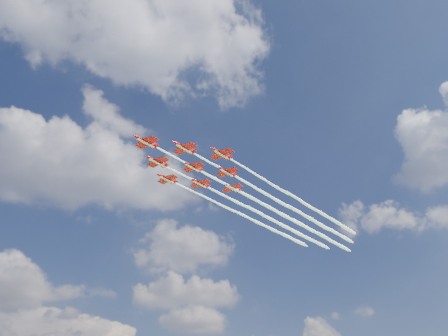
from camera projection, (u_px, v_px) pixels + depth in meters
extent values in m
cylinder|color=#BA0A13|center=(146.00, 142.00, 134.41)|extent=(6.33, 4.88, 0.97)
cone|color=#BA0A13|center=(134.00, 136.00, 131.53)|extent=(2.01, 1.82, 0.97)
cone|color=#BA0A13|center=(156.00, 147.00, 137.12)|extent=(1.59, 1.49, 0.88)
ellipsoid|color=black|center=(141.00, 138.00, 133.45)|extent=(1.97, 1.72, 0.63)
cube|color=#BA0A13|center=(147.00, 143.00, 134.68)|extent=(7.01, 8.27, 0.12)
cube|color=#BA0A13|center=(155.00, 147.00, 136.71)|extent=(2.85, 3.31, 0.11)
cube|color=#BA0A13|center=(155.00, 145.00, 137.23)|extent=(1.23, 0.92, 1.59)
cube|color=silver|center=(146.00, 143.00, 134.19)|extent=(5.87, 4.48, 0.11)
cylinder|color=#BA0A13|center=(184.00, 148.00, 137.37)|extent=(6.33, 4.88, 0.97)
cone|color=#BA0A13|center=(174.00, 142.00, 134.49)|extent=(2.01, 1.82, 0.97)
cone|color=#BA0A13|center=(194.00, 153.00, 140.08)|extent=(1.59, 1.49, 0.88)
ellipsoid|color=black|center=(180.00, 145.00, 136.42)|extent=(1.97, 1.72, 0.63)
cube|color=#BA0A13|center=(185.00, 149.00, 137.64)|extent=(7.01, 8.27, 0.12)
cube|color=#BA0A13|center=(192.00, 152.00, 139.68)|extent=(2.85, 3.31, 0.11)
cube|color=#BA0A13|center=(193.00, 150.00, 140.19)|extent=(1.23, 0.92, 1.59)
cube|color=silver|center=(184.00, 149.00, 137.15)|extent=(5.87, 4.48, 0.11)
cylinder|color=#BA0A13|center=(157.00, 162.00, 144.77)|extent=(6.33, 4.88, 0.97)
cone|color=#BA0A13|center=(147.00, 156.00, 141.89)|extent=(2.01, 1.82, 0.97)
cone|color=#BA0A13|center=(166.00, 166.00, 147.47)|extent=(1.59, 1.49, 0.88)
ellipsoid|color=black|center=(153.00, 159.00, 143.81)|extent=(1.97, 1.72, 0.63)
cube|color=#BA0A13|center=(158.00, 162.00, 145.03)|extent=(7.01, 8.27, 0.12)
cube|color=#BA0A13|center=(165.00, 166.00, 147.07)|extent=(2.85, 3.31, 0.11)
cube|color=#BA0A13|center=(166.00, 164.00, 147.58)|extent=(1.23, 0.92, 1.59)
cube|color=silver|center=(157.00, 163.00, 144.55)|extent=(5.87, 4.48, 0.11)
cylinder|color=#BA0A13|center=(221.00, 154.00, 140.34)|extent=(6.33, 4.88, 0.97)
cone|color=#BA0A13|center=(212.00, 148.00, 137.46)|extent=(2.01, 1.82, 0.97)
cone|color=#BA0A13|center=(230.00, 159.00, 143.05)|extent=(1.59, 1.49, 0.88)
ellipsoid|color=black|center=(217.00, 150.00, 139.38)|extent=(1.97, 1.72, 0.63)
cube|color=#BA0A13|center=(222.00, 154.00, 140.60)|extent=(7.01, 8.27, 0.12)
cube|color=#BA0A13|center=(228.00, 158.00, 142.64)|extent=(2.85, 3.31, 0.11)
cube|color=#BA0A13|center=(229.00, 156.00, 143.15)|extent=(1.23, 0.92, 1.59)
cube|color=silver|center=(221.00, 155.00, 140.12)|extent=(5.87, 4.48, 0.11)
cylinder|color=#BA0A13|center=(193.00, 167.00, 147.73)|extent=(6.33, 4.88, 0.97)
cone|color=#BA0A13|center=(183.00, 162.00, 144.85)|extent=(2.01, 1.82, 0.97)
cone|color=#BA0A13|center=(201.00, 171.00, 150.44)|extent=(1.59, 1.49, 0.88)
ellipsoid|color=black|center=(189.00, 164.00, 146.78)|extent=(1.97, 1.72, 0.63)
cube|color=#BA0A13|center=(194.00, 167.00, 148.00)|extent=(7.01, 8.27, 0.12)
cube|color=#BA0A13|center=(200.00, 171.00, 150.04)|extent=(2.85, 3.31, 0.11)
cube|color=#BA0A13|center=(200.00, 169.00, 150.55)|extent=(1.23, 0.92, 1.59)
cube|color=silver|center=(193.00, 168.00, 147.51)|extent=(5.87, 4.48, 0.11)
cylinder|color=#BA0A13|center=(167.00, 179.00, 155.12)|extent=(6.33, 4.88, 0.97)
cone|color=#BA0A13|center=(157.00, 174.00, 152.24)|extent=(2.01, 1.82, 0.97)
cone|color=#BA0A13|center=(175.00, 183.00, 157.83)|extent=(1.59, 1.49, 0.88)
ellipsoid|color=black|center=(163.00, 176.00, 154.17)|extent=(1.97, 1.72, 0.63)
cube|color=#BA0A13|center=(168.00, 179.00, 155.39)|extent=(7.01, 8.27, 0.12)
cube|color=#BA0A13|center=(174.00, 182.00, 157.43)|extent=(2.85, 3.31, 0.11)
cube|color=#BA0A13|center=(175.00, 181.00, 157.94)|extent=(1.23, 0.92, 1.59)
cube|color=silver|center=(167.00, 180.00, 154.90)|extent=(5.87, 4.48, 0.11)
cylinder|color=#BA0A13|center=(227.00, 172.00, 150.70)|extent=(6.33, 4.88, 0.97)
cone|color=#BA0A13|center=(218.00, 167.00, 147.81)|extent=(2.01, 1.82, 0.97)
cone|color=#BA0A13|center=(235.00, 176.00, 153.40)|extent=(1.59, 1.49, 0.88)
ellipsoid|color=black|center=(223.00, 169.00, 149.74)|extent=(1.97, 1.72, 0.63)
cube|color=#BA0A13|center=(228.00, 172.00, 150.96)|extent=(7.01, 8.27, 0.12)
cube|color=#BA0A13|center=(233.00, 175.00, 153.00)|extent=(2.85, 3.31, 0.11)
cube|color=#BA0A13|center=(234.00, 174.00, 153.51)|extent=(1.23, 0.92, 1.59)
cube|color=silver|center=(227.00, 173.00, 150.48)|extent=(5.87, 4.48, 0.11)
cylinder|color=#BA0A13|center=(200.00, 183.00, 158.09)|extent=(6.33, 4.88, 0.97)
cone|color=#BA0A13|center=(191.00, 179.00, 155.21)|extent=(2.01, 1.82, 0.97)
cone|color=#BA0A13|center=(208.00, 187.00, 160.80)|extent=(1.59, 1.49, 0.88)
ellipsoid|color=black|center=(197.00, 181.00, 157.13)|extent=(1.97, 1.72, 0.63)
cube|color=#BA0A13|center=(201.00, 184.00, 158.35)|extent=(7.01, 8.27, 0.12)
cube|color=#BA0A13|center=(207.00, 187.00, 160.39)|extent=(2.85, 3.31, 0.11)
cube|color=#BA0A13|center=(207.00, 185.00, 160.91)|extent=(1.23, 0.92, 1.59)
cube|color=silver|center=(200.00, 184.00, 157.87)|extent=(5.87, 4.48, 0.11)
cylinder|color=#BA0A13|center=(232.00, 188.00, 161.05)|extent=(6.33, 4.88, 0.97)
cone|color=#BA0A13|center=(224.00, 183.00, 158.17)|extent=(2.01, 1.82, 0.97)
cone|color=#BA0A13|center=(239.00, 191.00, 163.76)|extent=(1.59, 1.49, 0.88)
ellipsoid|color=black|center=(229.00, 185.00, 160.10)|extent=(1.97, 1.72, 0.63)
cube|color=#BA0A13|center=(232.00, 188.00, 161.32)|extent=(7.01, 8.27, 0.12)
cube|color=#BA0A13|center=(238.00, 191.00, 163.36)|extent=(2.85, 3.31, 0.11)
cube|color=#BA0A13|center=(238.00, 189.00, 163.87)|extent=(1.23, 0.92, 1.59)
cube|color=silver|center=(232.00, 189.00, 160.83)|extent=(5.87, 4.48, 0.11)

